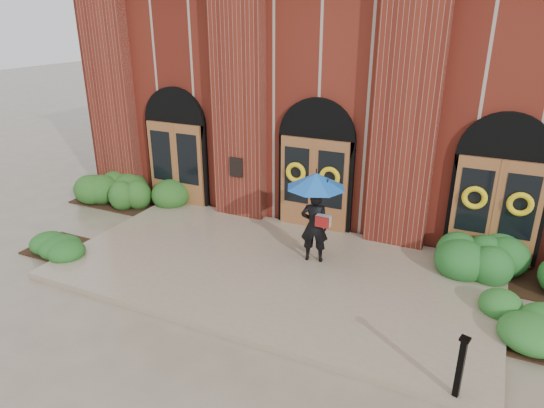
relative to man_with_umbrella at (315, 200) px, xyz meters
The scene contains 9 objects.
ground 2.04m from the man_with_umbrella, 128.90° to the right, with size 90.00×90.00×0.00m, color gray.
landing 1.92m from the man_with_umbrella, 134.13° to the right, with size 10.00×5.30×0.15m, color gray.
church_building 8.13m from the man_with_umbrella, 95.21° to the left, with size 16.20×12.53×7.00m.
man_with_umbrella is the anchor object (origin of this frame).
metal_post 4.93m from the man_with_umbrella, 42.16° to the right, with size 0.17×0.17×1.08m.
hedge_wall_left 7.01m from the man_with_umbrella, 169.06° to the left, with size 3.36×1.34×0.86m, color #24541C.
hedge_wall_right 4.83m from the man_with_umbrella, 15.94° to the left, with size 3.36×1.34×0.86m, color #205A22.
hedge_front_left 6.68m from the man_with_umbrella, 162.65° to the right, with size 1.40×1.20×0.49m, color #1E541C.
hedge_front_right 4.69m from the man_with_umbrella, 11.51° to the right, with size 1.58×1.35×0.56m, color #255F22.
Camera 1 is at (4.23, -8.93, 5.70)m, focal length 32.00 mm.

